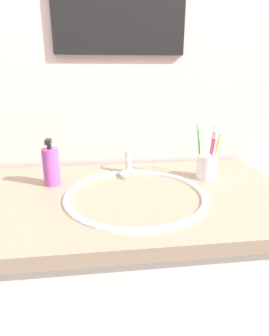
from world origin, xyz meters
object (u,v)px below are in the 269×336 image
toothbrush_green (199,147)px  soap_dispenser (51,166)px  faucet (129,162)px  toothbrush_yellow (216,150)px  toothbrush_purple (212,152)px  toothbrush_cup (206,167)px  toothbrush_red (211,147)px

toothbrush_green → soap_dispenser: 0.57m
faucet → toothbrush_yellow: toothbrush_yellow is taller
toothbrush_yellow → toothbrush_purple: size_ratio=1.10×
toothbrush_cup → toothbrush_red: toothbrush_red is taller
toothbrush_red → soap_dispenser: toothbrush_red is taller
faucet → toothbrush_yellow: (0.33, -0.10, 0.07)m
soap_dispenser → faucet: bearing=16.8°
faucet → toothbrush_purple: bearing=-17.4°
toothbrush_cup → toothbrush_yellow: toothbrush_yellow is taller
faucet → toothbrush_cup: 0.31m
toothbrush_green → toothbrush_purple: bearing=-36.4°
toothbrush_yellow → soap_dispenser: 0.63m
toothbrush_cup → toothbrush_green: bearing=140.9°
toothbrush_cup → toothbrush_green: 0.08m
faucet → toothbrush_red: bearing=-11.1°
toothbrush_green → toothbrush_yellow: toothbrush_green is taller
toothbrush_green → toothbrush_yellow: 0.07m
toothbrush_yellow → soap_dispenser: toothbrush_yellow is taller
toothbrush_cup → toothbrush_purple: bearing=-31.1°
toothbrush_cup → toothbrush_yellow: (0.03, -0.01, 0.07)m
toothbrush_red → toothbrush_purple: size_ratio=1.10×
toothbrush_green → toothbrush_yellow: size_ratio=1.06×
toothbrush_purple → soap_dispenser: bearing=179.1°
toothbrush_purple → soap_dispenser: size_ratio=1.02×
toothbrush_red → toothbrush_cup: bearing=-133.6°
toothbrush_green → toothbrush_purple: size_ratio=1.17×
toothbrush_green → soap_dispenser: (-0.57, -0.02, -0.05)m
toothbrush_cup → toothbrush_red: (0.02, 0.03, 0.07)m
faucet → toothbrush_cup: (0.30, -0.09, -0.00)m
toothbrush_cup → toothbrush_green: (-0.03, 0.02, 0.08)m
toothbrush_green → toothbrush_purple: toothbrush_green is taller
toothbrush_purple → toothbrush_cup: bearing=148.9°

